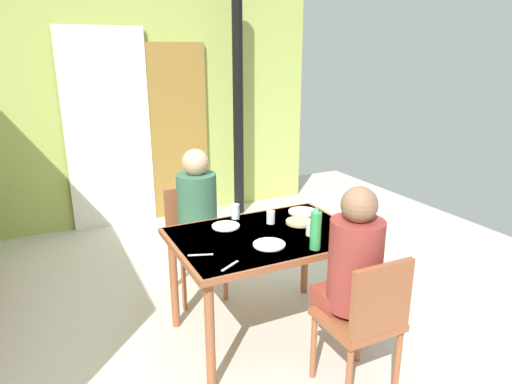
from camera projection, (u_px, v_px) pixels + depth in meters
name	position (u px, v px, depth m)	size (l,w,h in m)	color
ground_plane	(221.00, 340.00, 3.14)	(6.95, 6.95, 0.00)	beige
wall_back	(127.00, 109.00, 5.05)	(4.44, 0.10, 2.57)	#A8B958
door_wooden	(174.00, 133.00, 5.27)	(0.80, 0.05, 2.00)	olive
stove_pipe_column	(238.00, 107.00, 5.25)	(0.12, 0.12, 2.57)	black
curtain_panel	(108.00, 131.00, 4.92)	(0.90, 0.03, 2.16)	white
dining_table	(266.00, 246.00, 3.03)	(1.22, 0.85, 0.75)	#955131
chair_near_diner	(366.00, 318.00, 2.50)	(0.40, 0.40, 0.87)	#955131
chair_far_diner	(193.00, 235.00, 3.64)	(0.40, 0.40, 0.87)	#955131
person_near_diner	(354.00, 262.00, 2.53)	(0.30, 0.37, 0.77)	brown
person_far_diner	(198.00, 206.00, 3.44)	(0.30, 0.37, 0.77)	#376D4C
water_bottle_green_near	(316.00, 229.00, 2.74)	(0.07, 0.07, 0.27)	green
dinner_plate_near_left	(269.00, 244.00, 2.83)	(0.20, 0.20, 0.01)	white
dinner_plate_near_right	(303.00, 212.00, 3.41)	(0.22, 0.22, 0.01)	white
dinner_plate_far_center	(226.00, 226.00, 3.13)	(0.19, 0.19, 0.01)	white
drinking_glass_by_near_diner	(310.00, 229.00, 2.97)	(0.06, 0.06, 0.09)	silver
drinking_glass_by_far_diner	(235.00, 211.00, 3.27)	(0.06, 0.06, 0.11)	silver
drinking_glass_spare_center	(271.00, 217.00, 3.18)	(0.06, 0.06, 0.09)	silver
bread_plate_sliced	(299.00, 222.00, 3.19)	(0.19, 0.19, 0.02)	#DBB77A
cutlery_knife_near	(230.00, 266.00, 2.56)	(0.15, 0.02, 0.00)	silver
cutlery_fork_near	(200.00, 255.00, 2.69)	(0.15, 0.02, 0.00)	silver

